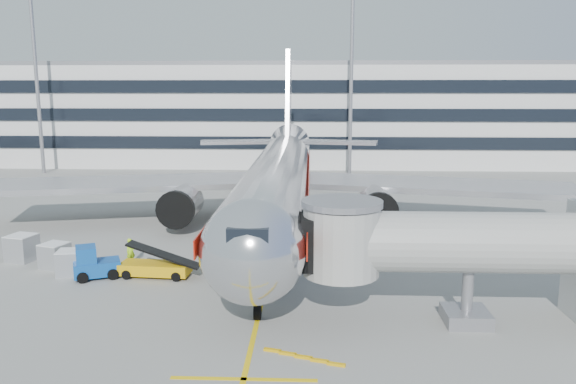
{
  "coord_description": "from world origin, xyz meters",
  "views": [
    {
      "loc": [
        2.65,
        -34.89,
        11.56
      ],
      "look_at": [
        0.97,
        6.42,
        4.0
      ],
      "focal_mm": 35.0,
      "sensor_mm": 36.0,
      "label": 1
    }
  ],
  "objects_px": {
    "ramp_worker": "(131,252)",
    "baggage_tug": "(94,264)",
    "cargo_container_left": "(22,248)",
    "cargo_container_front": "(55,255)",
    "main_jet": "(279,178)",
    "cargo_container_right": "(70,262)",
    "belt_loader": "(155,267)"
  },
  "relations": [
    {
      "from": "cargo_container_front",
      "to": "ramp_worker",
      "type": "xyz_separation_m",
      "value": [
        4.81,
        0.81,
        0.08
      ]
    },
    {
      "from": "cargo_container_right",
      "to": "ramp_worker",
      "type": "height_order",
      "value": "ramp_worker"
    },
    {
      "from": "main_jet",
      "to": "baggage_tug",
      "type": "height_order",
      "value": "main_jet"
    },
    {
      "from": "belt_loader",
      "to": "cargo_container_left",
      "type": "relative_size",
      "value": 2.28
    },
    {
      "from": "ramp_worker",
      "to": "baggage_tug",
      "type": "bearing_deg",
      "value": -167.67
    },
    {
      "from": "main_jet",
      "to": "cargo_container_front",
      "type": "bearing_deg",
      "value": -140.3
    },
    {
      "from": "belt_loader",
      "to": "cargo_container_right",
      "type": "bearing_deg",
      "value": 178.26
    },
    {
      "from": "cargo_container_right",
      "to": "cargo_container_front",
      "type": "height_order",
      "value": "cargo_container_front"
    },
    {
      "from": "cargo_container_right",
      "to": "cargo_container_front",
      "type": "xyz_separation_m",
      "value": [
        -1.64,
        1.39,
        0.02
      ]
    },
    {
      "from": "baggage_tug",
      "to": "cargo_container_right",
      "type": "distance_m",
      "value": 1.83
    },
    {
      "from": "main_jet",
      "to": "cargo_container_front",
      "type": "xyz_separation_m",
      "value": [
        -14.14,
        -11.74,
        -3.41
      ]
    },
    {
      "from": "main_jet",
      "to": "cargo_container_left",
      "type": "height_order",
      "value": "main_jet"
    },
    {
      "from": "baggage_tug",
      "to": "ramp_worker",
      "type": "height_order",
      "value": "baggage_tug"
    },
    {
      "from": "baggage_tug",
      "to": "belt_loader",
      "type": "bearing_deg",
      "value": 6.38
    },
    {
      "from": "cargo_container_front",
      "to": "ramp_worker",
      "type": "bearing_deg",
      "value": 9.56
    },
    {
      "from": "main_jet",
      "to": "ramp_worker",
      "type": "xyz_separation_m",
      "value": [
        -9.33,
        -10.93,
        -3.34
      ]
    },
    {
      "from": "ramp_worker",
      "to": "main_jet",
      "type": "bearing_deg",
      "value": -0.75
    },
    {
      "from": "belt_loader",
      "to": "cargo_container_front",
      "type": "bearing_deg",
      "value": 167.67
    },
    {
      "from": "belt_loader",
      "to": "baggage_tug",
      "type": "xyz_separation_m",
      "value": [
        -3.74,
        -0.42,
        0.28
      ]
    },
    {
      "from": "cargo_container_front",
      "to": "ramp_worker",
      "type": "height_order",
      "value": "ramp_worker"
    },
    {
      "from": "cargo_container_left",
      "to": "belt_loader",
      "type": "bearing_deg",
      "value": -16.51
    },
    {
      "from": "cargo_container_right",
      "to": "cargo_container_front",
      "type": "distance_m",
      "value": 2.15
    },
    {
      "from": "belt_loader",
      "to": "ramp_worker",
      "type": "height_order",
      "value": "belt_loader"
    },
    {
      "from": "cargo_container_front",
      "to": "main_jet",
      "type": "bearing_deg",
      "value": 39.7
    },
    {
      "from": "main_jet",
      "to": "cargo_container_front",
      "type": "distance_m",
      "value": 18.7
    },
    {
      "from": "cargo_container_left",
      "to": "cargo_container_right",
      "type": "relative_size",
      "value": 1.2
    },
    {
      "from": "baggage_tug",
      "to": "cargo_container_left",
      "type": "relative_size",
      "value": 1.55
    },
    {
      "from": "main_jet",
      "to": "cargo_container_front",
      "type": "height_order",
      "value": "main_jet"
    },
    {
      "from": "cargo_container_left",
      "to": "cargo_container_front",
      "type": "height_order",
      "value": "cargo_container_left"
    },
    {
      "from": "belt_loader",
      "to": "ramp_worker",
      "type": "distance_m",
      "value": 3.31
    },
    {
      "from": "main_jet",
      "to": "baggage_tug",
      "type": "distance_m",
      "value": 17.76
    },
    {
      "from": "baggage_tug",
      "to": "ramp_worker",
      "type": "xyz_separation_m",
      "value": [
        1.44,
        2.78,
        0.0
      ]
    }
  ]
}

